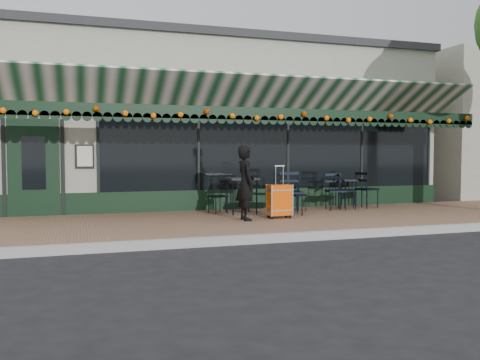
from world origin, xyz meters
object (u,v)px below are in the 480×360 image
object	(u,v)px
suitcase	(279,201)
cafe_table_b	(241,181)
woman	(245,183)
chair_b_front	(291,193)
chair_a_extra	(367,189)
chair_a_left	(291,192)
chair_b_left	(218,197)
chair_a_right	(347,191)
chair_b_right	(297,195)
chair_a_front	(336,191)
cafe_table_a	(349,182)

from	to	relation	value
suitcase	cafe_table_b	world-z (taller)	suitcase
woman	chair_b_front	size ratio (longest dim) A/B	1.57
suitcase	chair_a_extra	distance (m)	3.28
chair_a_left	chair_b_front	distance (m)	1.01
suitcase	chair_b_left	distance (m)	1.68
cafe_table_b	chair_a_right	size ratio (longest dim) A/B	0.92
chair_a_right	chair_a_extra	world-z (taller)	chair_a_extra
chair_a_right	chair_a_extra	bearing A→B (deg)	-52.59
cafe_table_b	chair_b_right	distance (m)	1.49
chair_a_left	chair_a_front	distance (m)	1.14
chair_a_front	chair_b_right	distance (m)	1.06
chair_a_front	chair_b_left	world-z (taller)	chair_a_front
suitcase	cafe_table_a	bearing A→B (deg)	28.65
suitcase	chair_b_right	bearing A→B (deg)	47.42
cafe_table_a	chair_b_front	world-z (taller)	chair_b_front
chair_a_front	chair_b_right	bearing A→B (deg)	-171.50
chair_a_right	chair_a_left	bearing A→B (deg)	102.22
cafe_table_a	chair_a_left	size ratio (longest dim) A/B	0.83
chair_b_left	chair_b_right	size ratio (longest dim) A/B	1.01
suitcase	chair_a_extra	size ratio (longest dim) A/B	1.21
cafe_table_b	chair_b_front	size ratio (longest dim) A/B	0.84
chair_a_left	chair_b_front	size ratio (longest dim) A/B	0.88
woman	cafe_table_a	world-z (taller)	woman
chair_a_right	chair_b_front	world-z (taller)	chair_b_front
woman	chair_a_front	distance (m)	3.05
chair_b_left	chair_b_front	xyz separation A→B (m)	(1.53, -0.82, 0.11)
cafe_table_b	chair_a_left	xyz separation A→B (m)	(1.42, 0.36, -0.32)
chair_b_right	suitcase	bearing A→B (deg)	123.81
chair_a_front	chair_b_right	world-z (taller)	chair_a_front
chair_b_left	chair_a_front	bearing A→B (deg)	68.73
cafe_table_a	chair_b_front	distance (m)	2.46
cafe_table_a	suitcase	bearing A→B (deg)	-148.01
cafe_table_b	chair_a_extra	distance (m)	3.55
cafe_table_a	chair_a_right	bearing A→B (deg)	-124.10
suitcase	cafe_table_a	xyz separation A→B (m)	(2.66, 1.66, 0.28)
suitcase	chair_a_extra	bearing A→B (deg)	20.34
suitcase	chair_b_left	size ratio (longest dim) A/B	1.45
chair_a_front	chair_a_left	bearing A→B (deg)	172.02
chair_a_left	chair_a_extra	xyz separation A→B (m)	(2.11, -0.13, 0.03)
cafe_table_a	chair_a_right	world-z (taller)	chair_a_right
cafe_table_b	woman	bearing A→B (deg)	-103.59
suitcase	chair_a_right	size ratio (longest dim) A/B	1.24
chair_b_right	chair_b_front	bearing A→B (deg)	129.01
woman	chair_b_left	world-z (taller)	woman
cafe_table_a	chair_a_extra	world-z (taller)	chair_a_extra
chair_a_front	chair_b_front	world-z (taller)	chair_b_front
chair_a_left	chair_b_left	size ratio (longest dim) A/B	1.12
chair_a_right	cafe_table_b	bearing A→B (deg)	115.14
chair_b_front	chair_a_left	bearing A→B (deg)	77.33
chair_b_front	chair_a_right	bearing A→B (deg)	29.39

